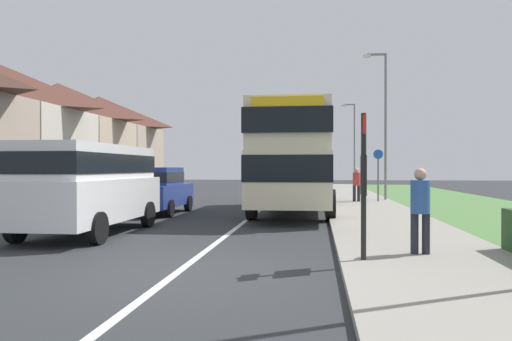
% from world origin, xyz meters
% --- Properties ---
extents(ground_plane, '(120.00, 120.00, 0.00)m').
position_xyz_m(ground_plane, '(0.00, 0.00, 0.00)').
color(ground_plane, '#2D3033').
extents(lane_marking_centre, '(0.14, 60.00, 0.01)m').
position_xyz_m(lane_marking_centre, '(0.00, 8.00, 0.00)').
color(lane_marking_centre, silver).
rests_on(lane_marking_centre, ground_plane).
extents(pavement_near_side, '(3.20, 68.00, 0.12)m').
position_xyz_m(pavement_near_side, '(4.20, 6.00, 0.06)').
color(pavement_near_side, gray).
rests_on(pavement_near_side, ground_plane).
extents(double_decker_bus, '(2.80, 9.55, 3.70)m').
position_xyz_m(double_decker_bus, '(1.40, 10.74, 2.14)').
color(double_decker_bus, beige).
rests_on(double_decker_bus, ground_plane).
extents(parked_van_white, '(2.11, 5.20, 2.25)m').
position_xyz_m(parked_van_white, '(-3.47, 4.29, 1.33)').
color(parked_van_white, silver).
rests_on(parked_van_white, ground_plane).
extents(parked_car_blue, '(1.96, 3.93, 1.69)m').
position_xyz_m(parked_car_blue, '(-3.58, 9.74, 0.92)').
color(parked_car_blue, navy).
rests_on(parked_car_blue, ground_plane).
extents(pedestrian_at_stop, '(0.34, 0.34, 1.67)m').
position_xyz_m(pedestrian_at_stop, '(4.07, 1.65, 0.98)').
color(pedestrian_at_stop, '#23232D').
rests_on(pedestrian_at_stop, ground_plane).
extents(pedestrian_walking_away, '(0.34, 0.34, 1.67)m').
position_xyz_m(pedestrian_walking_away, '(4.05, 15.63, 0.98)').
color(pedestrian_walking_away, '#23232D').
rests_on(pedestrian_walking_away, ground_plane).
extents(bus_stop_sign, '(0.09, 0.52, 2.60)m').
position_xyz_m(bus_stop_sign, '(3.00, 0.96, 1.54)').
color(bus_stop_sign, black).
rests_on(bus_stop_sign, ground_plane).
extents(cycle_route_sign, '(0.44, 0.08, 2.52)m').
position_xyz_m(cycle_route_sign, '(5.05, 15.84, 1.43)').
color(cycle_route_sign, slate).
rests_on(cycle_route_sign, ground_plane).
extents(street_lamp_mid, '(1.14, 0.20, 7.28)m').
position_xyz_m(street_lamp_mid, '(5.47, 17.23, 4.19)').
color(street_lamp_mid, slate).
rests_on(street_lamp_mid, ground_plane).
extents(street_lamp_far, '(1.14, 0.20, 7.03)m').
position_xyz_m(street_lamp_far, '(5.27, 34.61, 4.06)').
color(street_lamp_far, slate).
rests_on(street_lamp_far, ground_plane).
extents(house_terrace_far_side, '(7.85, 22.65, 6.82)m').
position_xyz_m(house_terrace_far_side, '(-13.39, 17.91, 3.41)').
color(house_terrace_far_side, tan).
rests_on(house_terrace_far_side, ground_plane).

